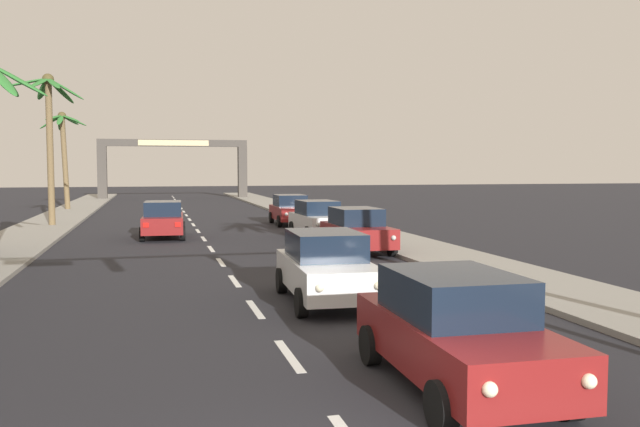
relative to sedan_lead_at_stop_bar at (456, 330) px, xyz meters
name	(u,v)px	position (x,y,z in m)	size (l,w,h in m)	color
sidewalk_right	(399,242)	(5.78, 17.29, -0.78)	(3.20, 110.00, 0.14)	gray
lane_markings	(220,246)	(-1.61, 18.28, -0.85)	(4.28, 89.89, 0.01)	silver
sedan_lead_at_stop_bar	(456,330)	(0.00, 0.00, 0.00)	(2.02, 4.48, 1.68)	maroon
sedan_third_in_queue	(326,267)	(-0.26, 6.41, 0.00)	(2.08, 4.50, 1.68)	silver
sedan_oncoming_far	(163,219)	(-3.76, 22.13, 0.00)	(2.10, 4.51, 1.68)	maroon
sedan_parked_nearest_kerb	(357,230)	(3.25, 15.10, 0.00)	(1.98, 4.46, 1.68)	maroon
sedan_parked_mid_kerb	(290,210)	(3.26, 27.58, 0.00)	(2.02, 4.48, 1.68)	maroon
sedan_parked_far_kerb	(318,219)	(3.17, 20.86, 0.00)	(2.07, 4.50, 1.68)	silver
palm_left_third	(49,120)	(-9.45, 29.07, 4.88)	(3.84, 3.75, 8.16)	brown
palm_left_farthest	(63,141)	(-10.52, 43.59, 4.31)	(3.36, 3.33, 7.31)	brown
town_gateway_arch	(174,160)	(-2.02, 60.43, 3.13)	(14.88, 0.90, 6.05)	#423D38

